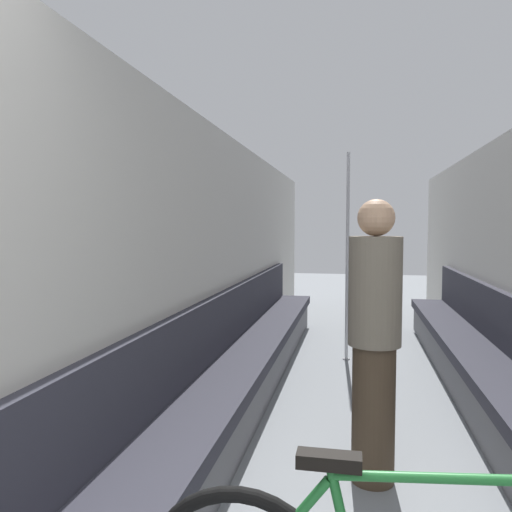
% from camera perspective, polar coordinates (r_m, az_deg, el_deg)
% --- Properties ---
extents(wall_left, '(0.10, 10.58, 2.29)m').
position_cam_1_polar(wall_left, '(4.27, -4.77, -1.00)').
color(wall_left, beige).
rests_on(wall_left, ground).
extents(bench_seat_row_left, '(0.48, 6.45, 0.92)m').
position_cam_1_polar(bench_seat_row_left, '(4.39, -1.28, -12.17)').
color(bench_seat_row_left, '#5B5B60').
rests_on(bench_seat_row_left, ground).
extents(bench_seat_row_right, '(0.48, 6.45, 0.92)m').
position_cam_1_polar(bench_seat_row_right, '(4.43, 25.39, -12.40)').
color(bench_seat_row_right, '#5B5B60').
rests_on(bench_seat_row_right, ground).
extents(grab_pole_near, '(0.08, 0.08, 2.27)m').
position_cam_1_polar(grab_pole_near, '(5.54, 10.40, -0.41)').
color(grab_pole_near, gray).
rests_on(grab_pole_near, ground).
extents(passenger_standing, '(0.30, 0.30, 1.63)m').
position_cam_1_polar(passenger_standing, '(2.96, 13.38, -9.08)').
color(passenger_standing, '#473828').
rests_on(passenger_standing, ground).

